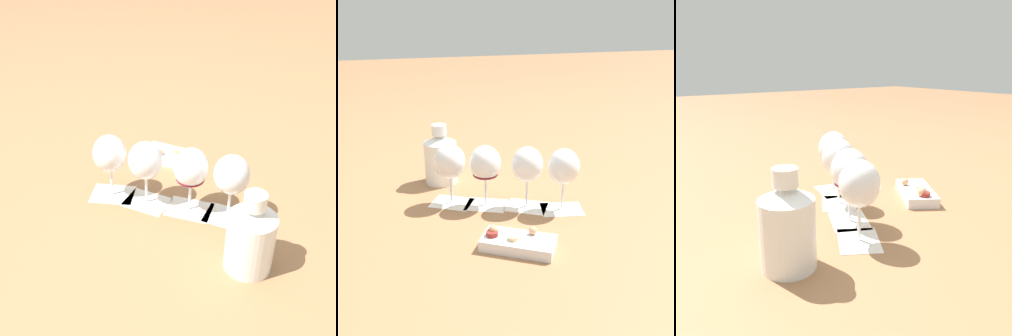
{
  "view_description": "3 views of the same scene",
  "coord_description": "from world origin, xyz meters",
  "views": [
    {
      "loc": [
        0.1,
        0.91,
        0.71
      ],
      "look_at": [
        -0.0,
        -0.0,
        0.12
      ],
      "focal_mm": 45.0,
      "sensor_mm": 36.0,
      "label": 1
    },
    {
      "loc": [
        -0.33,
        -1.09,
        0.56
      ],
      "look_at": [
        -0.0,
        -0.0,
        0.12
      ],
      "focal_mm": 45.0,
      "sensor_mm": 36.0,
      "label": 2
    },
    {
      "loc": [
        -0.72,
        0.51,
        0.38
      ],
      "look_at": [
        -0.0,
        -0.0,
        0.12
      ],
      "focal_mm": 38.0,
      "sensor_mm": 36.0,
      "label": 3
    }
  ],
  "objects": [
    {
      "name": "ceramic_vase",
      "position": [
        -0.16,
        0.24,
        0.09
      ],
      "size": [
        0.11,
        0.11,
        0.2
      ],
      "color": "white",
      "rests_on": "ground_plane"
    },
    {
      "name": "tasting_card_3",
      "position": [
        0.15,
        -0.07,
        0.0
      ],
      "size": [
        0.14,
        0.12,
        0.0
      ],
      "color": "silver",
      "rests_on": "ground_plane"
    },
    {
      "name": "tasting_card_2",
      "position": [
        0.06,
        -0.03,
        0.0
      ],
      "size": [
        0.15,
        0.14,
        0.0
      ],
      "color": "silver",
      "rests_on": "ground_plane"
    },
    {
      "name": "wine_glass_1",
      "position": [
        -0.06,
        0.02,
        0.13
      ],
      "size": [
        0.09,
        0.09,
        0.19
      ],
      "color": "white",
      "rests_on": "tasting_card_1"
    },
    {
      "name": "snack_dish",
      "position": [
        -0.04,
        -0.24,
        0.02
      ],
      "size": [
        0.2,
        0.17,
        0.05
      ],
      "color": "silver",
      "rests_on": "ground_plane"
    },
    {
      "name": "wine_glass_0",
      "position": [
        -0.15,
        0.06,
        0.13
      ],
      "size": [
        0.09,
        0.09,
        0.19
      ],
      "color": "white",
      "rests_on": "tasting_card_0"
    },
    {
      "name": "wine_glass_3",
      "position": [
        0.15,
        -0.07,
        0.13
      ],
      "size": [
        0.09,
        0.09,
        0.19
      ],
      "color": "white",
      "rests_on": "tasting_card_3"
    },
    {
      "name": "tasting_card_1",
      "position": [
        -0.06,
        0.02,
        0.0
      ],
      "size": [
        0.15,
        0.13,
        0.0
      ],
      "color": "silver",
      "rests_on": "ground_plane"
    },
    {
      "name": "wine_glass_2",
      "position": [
        0.06,
        -0.03,
        0.13
      ],
      "size": [
        0.09,
        0.09,
        0.19
      ],
      "color": "white",
      "rests_on": "tasting_card_2"
    },
    {
      "name": "ground_plane",
      "position": [
        0.0,
        0.0,
        0.0
      ],
      "size": [
        8.0,
        8.0,
        0.0
      ],
      "primitive_type": "plane",
      "color": "#936642"
    },
    {
      "name": "tasting_card_0",
      "position": [
        -0.15,
        0.06,
        0.0
      ],
      "size": [
        0.15,
        0.14,
        0.0
      ],
      "color": "silver",
      "rests_on": "ground_plane"
    }
  ]
}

